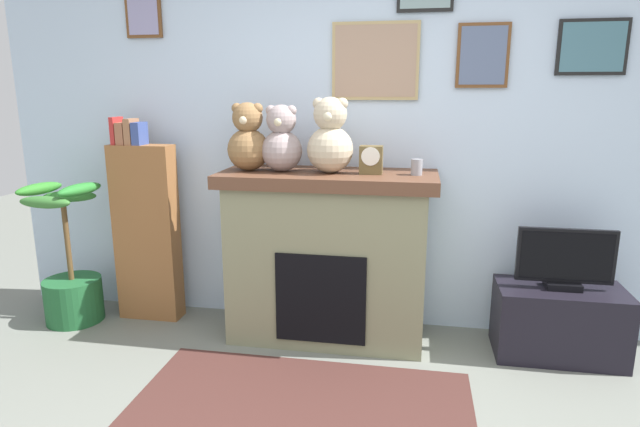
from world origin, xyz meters
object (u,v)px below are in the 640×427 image
candle_jar (417,167)px  teddy_bear_brown (330,139)px  television (565,260)px  teddy_bear_cream (282,142)px  bookshelf (146,229)px  tv_stand (558,322)px  fireplace (328,255)px  teddy_bear_tan (248,140)px  mantel_clock (371,160)px  potted_plant (71,279)px

candle_jar → teddy_bear_brown: bearing=-179.9°
television → teddy_bear_cream: 1.85m
teddy_bear_brown → bookshelf: bearing=176.1°
tv_stand → teddy_bear_brown: 1.79m
teddy_bear_cream → teddy_bear_brown: 0.31m
television → bookshelf: bearing=177.9°
tv_stand → teddy_bear_cream: bearing=179.7°
fireplace → teddy_bear_brown: bearing=-50.9°
fireplace → teddy_bear_cream: size_ratio=3.27×
fireplace → television: fireplace is taller
teddy_bear_tan → teddy_bear_brown: size_ratio=0.93×
candle_jar → mantel_clock: 0.28m
tv_stand → teddy_bear_tan: (-1.95, 0.01, 1.07)m
mantel_clock → teddy_bear_cream: bearing=179.9°
bookshelf → television: (2.74, -0.10, -0.04)m
bookshelf → teddy_bear_tan: 1.02m
bookshelf → television: bearing=-2.1°
potted_plant → candle_jar: size_ratio=10.33×
bookshelf → teddy_bear_brown: (1.32, -0.09, 0.66)m
television → candle_jar: (-0.89, 0.01, 0.53)m
television → candle_jar: bearing=179.3°
potted_plant → tv_stand: 3.25m
bookshelf → teddy_bear_tan: size_ratio=3.33×
television → mantel_clock: 1.30m
fireplace → teddy_bear_cream: bearing=-176.4°
potted_plant → tv_stand: bearing=1.2°
television → mantel_clock: (-1.17, 0.01, 0.57)m
potted_plant → mantel_clock: (2.08, 0.08, 0.88)m
tv_stand → television: bearing=-90.0°
mantel_clock → fireplace: bearing=175.9°
bookshelf → candle_jar: size_ratio=14.74×
candle_jar → teddy_bear_tan: bearing=-180.0°
fireplace → mantel_clock: mantel_clock is taller
mantel_clock → teddy_bear_brown: 0.28m
candle_jar → teddy_bear_brown: (-0.53, -0.00, 0.16)m
tv_stand → teddy_bear_brown: size_ratio=1.61×
mantel_clock → teddy_bear_tan: size_ratio=0.40×
teddy_bear_brown → mantel_clock: bearing=-0.2°
tv_stand → mantel_clock: mantel_clock is taller
teddy_bear_tan → teddy_bear_cream: size_ratio=1.03×
candle_jar → teddy_bear_brown: size_ratio=0.21×
mantel_clock → teddy_bear_cream: 0.57m
bookshelf → television: 2.74m
fireplace → teddy_bear_tan: (-0.51, -0.02, 0.74)m
fireplace → potted_plant: 1.83m
teddy_bear_brown → fireplace: bearing=129.1°
teddy_bear_tan → bookshelf: bearing=173.5°
potted_plant → teddy_bear_brown: 2.08m
bookshelf → teddy_bear_brown: bearing=-3.9°
candle_jar → television: bearing=-0.7°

